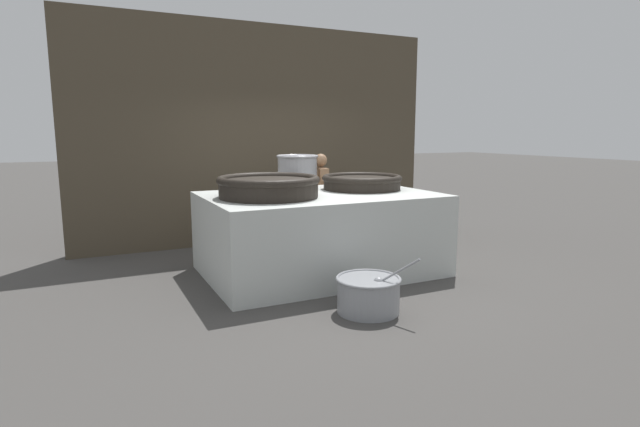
% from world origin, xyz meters
% --- Properties ---
extents(ground_plane, '(60.00, 60.00, 0.00)m').
position_xyz_m(ground_plane, '(0.00, 0.00, 0.00)').
color(ground_plane, '#474442').
extents(back_wall, '(6.16, 0.24, 3.59)m').
position_xyz_m(back_wall, '(0.00, 2.28, 1.79)').
color(back_wall, '#4C4233').
rests_on(back_wall, ground_plane).
extents(hearth_platform, '(2.95, 1.95, 1.05)m').
position_xyz_m(hearth_platform, '(0.00, 0.00, 0.52)').
color(hearth_platform, silver).
rests_on(hearth_platform, ground_plane).
extents(giant_wok_near, '(1.26, 1.26, 0.26)m').
position_xyz_m(giant_wok_near, '(-0.73, -0.06, 1.19)').
color(giant_wok_near, black).
rests_on(giant_wok_near, hearth_platform).
extents(giant_wok_far, '(1.11, 1.11, 0.20)m').
position_xyz_m(giant_wok_far, '(0.74, 0.20, 1.16)').
color(giant_wok_far, black).
rests_on(giant_wok_far, hearth_platform).
extents(stock_pot, '(0.59, 0.59, 0.48)m').
position_xyz_m(stock_pot, '(-0.03, 0.67, 1.30)').
color(stock_pot, '#9E9EA3').
rests_on(stock_pot, hearth_platform).
extents(cook, '(0.39, 0.58, 1.50)m').
position_xyz_m(cook, '(0.66, 1.37, 0.81)').
color(cook, '#8C6647').
rests_on(cook, ground_plane).
extents(prep_bowl_vegetables, '(0.68, 0.79, 0.64)m').
position_xyz_m(prep_bowl_vegetables, '(-0.21, -1.58, 0.20)').
color(prep_bowl_vegetables, gray).
rests_on(prep_bowl_vegetables, ground_plane).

